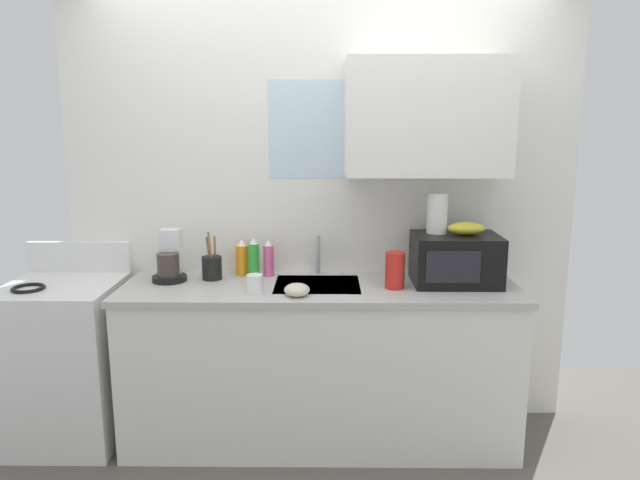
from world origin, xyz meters
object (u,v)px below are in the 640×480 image
dish_soap_bottle_pink (269,259)px  small_bowl (297,290)px  paper_towel_roll (437,213)px  stove_range (67,361)px  mug_white (255,284)px  dish_soap_bottle_orange (242,258)px  utensil_crock (212,267)px  dish_soap_bottle_green (254,259)px  cereal_canister (395,270)px  banana_bunch (466,228)px  microwave (455,259)px  coffee_maker (170,261)px

dish_soap_bottle_pink → small_bowl: 0.44m
paper_towel_roll → small_bowl: paper_towel_roll is taller
stove_range → mug_white: size_ratio=11.37×
dish_soap_bottle_orange → utensil_crock: size_ratio=0.76×
dish_soap_bottle_pink → dish_soap_bottle_green: size_ratio=0.93×
cereal_canister → dish_soap_bottle_pink: bearing=160.5°
stove_range → banana_bunch: banana_bunch is taller
dish_soap_bottle_green → small_bowl: dish_soap_bottle_green is taller
dish_soap_bottle_pink → stove_range: bearing=-170.3°
dish_soap_bottle_green → microwave: bearing=-6.1°
stove_range → microwave: microwave is taller
dish_soap_bottle_pink → cereal_canister: dish_soap_bottle_pink is taller
dish_soap_bottle_pink → dish_soap_bottle_orange: size_ratio=1.02×
paper_towel_roll → dish_soap_bottle_orange: bearing=173.8°
stove_range → small_bowl: stove_range is taller
stove_range → utensil_crock: 0.97m
utensil_crock → dish_soap_bottle_orange: bearing=32.2°
banana_bunch → dish_soap_bottle_orange: 1.27m
dish_soap_bottle_pink → small_bowl: size_ratio=1.64×
microwave → paper_towel_roll: 0.27m
banana_bunch → dish_soap_bottle_pink: (-1.08, 0.14, -0.21)m
coffee_maker → dish_soap_bottle_orange: size_ratio=1.34×
dish_soap_bottle_green → paper_towel_roll: bearing=-3.8°
dish_soap_bottle_pink → cereal_canister: size_ratio=1.10×
paper_towel_roll → dish_soap_bottle_orange: 1.13m
coffee_maker → dish_soap_bottle_pink: size_ratio=1.31×
stove_range → dish_soap_bottle_pink: size_ratio=5.06×
coffee_maker → mug_white: coffee_maker is taller
stove_range → dish_soap_bottle_green: (1.04, 0.16, 0.55)m
dish_soap_bottle_orange → paper_towel_roll: bearing=-6.2°
cereal_canister → utensil_crock: 1.02m
dish_soap_bottle_pink → dish_soap_bottle_green: dish_soap_bottle_green is taller
stove_range → coffee_maker: (0.58, 0.10, 0.55)m
paper_towel_roll → utensil_crock: (-1.24, 0.02, -0.31)m
paper_towel_roll → dish_soap_bottle_pink: size_ratio=1.03×
utensil_crock → small_bowl: bearing=-33.0°
dish_soap_bottle_pink → dish_soap_bottle_orange: dish_soap_bottle_pink is taller
utensil_crock → stove_range: bearing=-171.8°
banana_bunch → coffee_maker: bearing=177.9°
paper_towel_roll → cereal_canister: size_ratio=1.13×
banana_bunch → mug_white: banana_bunch is taller
dish_soap_bottle_green → mug_white: (0.04, -0.31, -0.06)m
dish_soap_bottle_green → banana_bunch: bearing=-5.8°
utensil_crock → dish_soap_bottle_green: bearing=11.7°
banana_bunch → small_bowl: size_ratio=1.54×
dish_soap_bottle_green → small_bowl: size_ratio=1.76×
cereal_canister → utensil_crock: bearing=170.4°
dish_soap_bottle_green → utensil_crock: size_ratio=0.84×
dish_soap_bottle_green → dish_soap_bottle_orange: bearing=145.9°
stove_range → paper_towel_roll: bearing=2.7°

